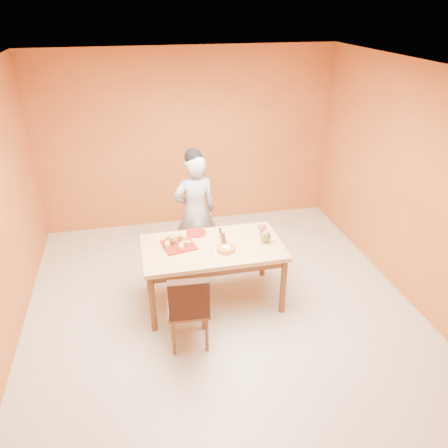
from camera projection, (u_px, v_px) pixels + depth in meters
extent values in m
plane|color=beige|center=(224.00, 314.00, 5.09)|extent=(5.00, 5.00, 0.00)
plane|color=white|center=(223.00, 72.00, 3.84)|extent=(5.00, 5.00, 0.00)
plane|color=#CA712E|center=(188.00, 140.00, 6.63)|extent=(4.50, 0.00, 4.50)
plane|color=#CA712E|center=(419.00, 191.00, 4.90)|extent=(0.00, 5.00, 5.00)
cube|color=tan|center=(213.00, 248.00, 4.99)|extent=(1.60, 0.90, 0.05)
cube|color=brown|center=(213.00, 253.00, 5.02)|extent=(1.48, 0.78, 0.10)
cylinder|color=brown|center=(153.00, 304.00, 4.69)|extent=(0.07, 0.07, 0.71)
cylinder|color=brown|center=(148.00, 265.00, 5.36)|extent=(0.07, 0.07, 0.71)
cylinder|color=brown|center=(283.00, 286.00, 4.97)|extent=(0.07, 0.07, 0.71)
cylinder|color=brown|center=(263.00, 252.00, 5.65)|extent=(0.07, 0.07, 0.71)
imported|color=#939396|center=(195.00, 212.00, 5.71)|extent=(0.61, 0.44, 1.57)
cube|color=maroon|center=(179.00, 245.00, 4.98)|extent=(0.41, 0.41, 0.02)
cylinder|color=maroon|center=(196.00, 233.00, 5.24)|extent=(0.31, 0.31, 0.01)
cylinder|color=white|center=(226.00, 251.00, 4.86)|extent=(0.30, 0.30, 0.01)
cylinder|color=orange|center=(226.00, 249.00, 4.85)|extent=(0.26, 0.26, 0.05)
cube|color=silver|center=(223.00, 238.00, 4.99)|extent=(0.08, 0.26, 0.01)
ellipsoid|color=olive|center=(266.00, 237.00, 5.02)|extent=(0.13, 0.11, 0.15)
cylinder|color=#BC1C4B|center=(263.00, 232.00, 5.18)|extent=(0.09, 0.09, 0.09)
cylinder|color=#3D1F10|center=(262.00, 227.00, 5.35)|extent=(0.11, 0.11, 0.03)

